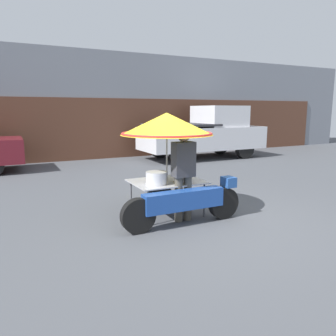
{
  "coord_description": "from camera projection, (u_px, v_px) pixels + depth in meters",
  "views": [
    {
      "loc": [
        -3.03,
        -4.64,
        1.94
      ],
      "look_at": [
        -0.42,
        0.6,
        0.9
      ],
      "focal_mm": 35.0,
      "sensor_mm": 36.0,
      "label": 1
    }
  ],
  "objects": [
    {
      "name": "ground_plane",
      "position": [
        204.0,
        222.0,
        5.76
      ],
      "size": [
        36.0,
        36.0,
        0.0
      ],
      "primitive_type": "plane",
      "color": "#4C4F54"
    },
    {
      "name": "vendor_person",
      "position": [
        183.0,
        170.0,
        5.65
      ],
      "size": [
        0.38,
        0.22,
        1.62
      ],
      "color": "#4C473D",
      "rests_on": "ground"
    },
    {
      "name": "shopfront_building",
      "position": [
        84.0,
        106.0,
        13.57
      ],
      "size": [
        28.0,
        2.06,
        4.23
      ],
      "color": "gray",
      "rests_on": "ground"
    },
    {
      "name": "vendor_motorcycle_cart",
      "position": [
        169.0,
        140.0,
        5.82
      ],
      "size": [
        2.21,
        1.67,
        1.89
      ],
      "color": "black",
      "rests_on": "ground"
    },
    {
      "name": "pickup_truck",
      "position": [
        205.0,
        133.0,
        13.23
      ],
      "size": [
        4.98,
        1.99,
        2.1
      ],
      "color": "black",
      "rests_on": "ground"
    }
  ]
}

